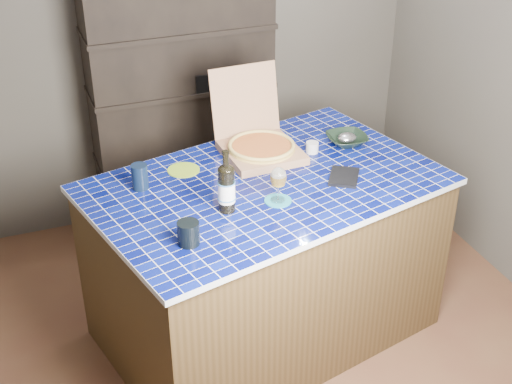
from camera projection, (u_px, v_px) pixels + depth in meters
name	position (u px, v px, depth m)	size (l,w,h in m)	color
room	(264.00, 158.00, 3.43)	(3.50, 3.50, 3.50)	brown
shelving_unit	(182.00, 106.00, 4.84)	(1.20, 0.41, 1.80)	black
kitchen_island	(265.00, 259.00, 4.00)	(2.03, 1.55, 1.00)	#422F1A
pizza_box	(260.00, 144.00, 3.99)	(0.42, 0.51, 0.44)	#A77556
mead_bottle	(226.00, 188.00, 3.44)	(0.09, 0.09, 0.33)	black
teal_trivet	(278.00, 201.00, 3.58)	(0.14, 0.14, 0.01)	teal
wine_glass	(278.00, 178.00, 3.51)	(0.08, 0.08, 0.19)	white
tumbler	(188.00, 233.00, 3.23)	(0.10, 0.10, 0.11)	black
dvd_case	(344.00, 177.00, 3.78)	(0.15, 0.21, 0.02)	black
bowl	(347.00, 139.00, 4.12)	(0.23, 0.23, 0.06)	black
foil_contents	(347.00, 138.00, 4.12)	(0.11, 0.09, 0.05)	#B0B1BC
white_jar	(312.00, 147.00, 4.03)	(0.07, 0.07, 0.06)	silver
navy_cup	(140.00, 177.00, 3.66)	(0.09, 0.09, 0.13)	black
green_trivet	(184.00, 170.00, 3.86)	(0.18, 0.18, 0.01)	#8CB727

